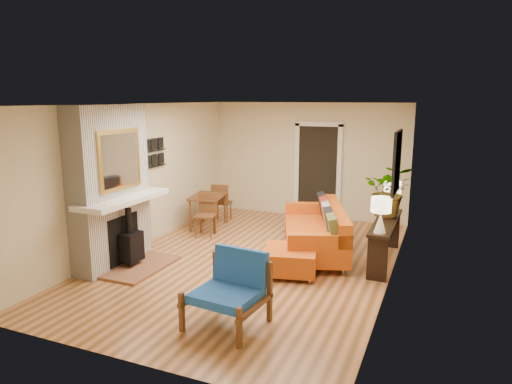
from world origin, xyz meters
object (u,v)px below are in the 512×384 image
at_px(sofa, 319,231).
at_px(dining_table, 211,202).
at_px(blue_chair, 232,285).
at_px(houseplant, 389,191).
at_px(ottoman, 290,259).
at_px(console_table, 386,229).
at_px(lamp_far, 392,193).
at_px(lamp_near, 381,211).

bearing_deg(sofa, dining_table, 165.28).
relative_size(blue_chair, houseplant, 1.05).
bearing_deg(ottoman, sofa, 82.75).
bearing_deg(ottoman, console_table, 39.93).
bearing_deg(dining_table, lamp_far, -0.94).
relative_size(sofa, ottoman, 2.60).
relative_size(sofa, dining_table, 1.55).
relative_size(dining_table, console_table, 0.87).
bearing_deg(lamp_far, dining_table, 179.06).
bearing_deg(lamp_near, sofa, 144.07).
bearing_deg(dining_table, blue_chair, -58.34).
distance_m(blue_chair, lamp_far, 3.85).
bearing_deg(ottoman, dining_table, 142.51).
xyz_separation_m(blue_chair, console_table, (1.45, 2.84, 0.10)).
relative_size(ottoman, blue_chair, 1.04).
relative_size(sofa, blue_chair, 2.70).
height_order(blue_chair, lamp_near, lamp_near).
bearing_deg(lamp_near, blue_chair, -124.74).
xyz_separation_m(sofa, lamp_near, (1.14, -0.83, 0.67)).
distance_m(ottoman, houseplant, 2.09).
xyz_separation_m(ottoman, houseplant, (1.28, 1.37, 0.93)).
xyz_separation_m(ottoman, blue_chair, (-0.16, -1.76, 0.24)).
bearing_deg(sofa, console_table, -3.91).
xyz_separation_m(dining_table, console_table, (3.65, -0.74, 0.02)).
bearing_deg(console_table, blue_chair, -117.04).
height_order(sofa, blue_chair, sofa).
bearing_deg(lamp_far, console_table, -90.00).
distance_m(console_table, lamp_near, 0.89).
bearing_deg(console_table, ottoman, -140.07).
bearing_deg(lamp_far, blue_chair, -112.39).
relative_size(console_table, lamp_near, 3.43).
distance_m(lamp_near, houseplant, 1.05).
height_order(lamp_near, lamp_far, same).
distance_m(sofa, ottoman, 1.18).
bearing_deg(blue_chair, lamp_far, 67.61).
relative_size(console_table, houseplant, 2.09).
height_order(blue_chair, dining_table, blue_chair).
xyz_separation_m(blue_chair, lamp_near, (1.45, 2.09, 0.59)).
bearing_deg(blue_chair, console_table, 62.96).
distance_m(sofa, dining_table, 2.60).
height_order(sofa, ottoman, sofa).
relative_size(sofa, houseplant, 2.82).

